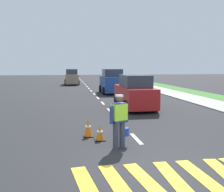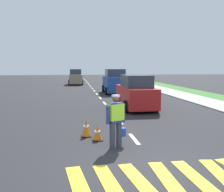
{
  "view_description": "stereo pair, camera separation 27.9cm",
  "coord_description": "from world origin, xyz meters",
  "px_view_note": "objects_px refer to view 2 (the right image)",
  "views": [
    {
      "loc": [
        -2.34,
        -6.06,
        2.56
      ],
      "look_at": [
        -0.24,
        6.44,
        1.1
      ],
      "focal_mm": 42.3,
      "sensor_mm": 36.0,
      "label": 1
    },
    {
      "loc": [
        -2.06,
        -6.11,
        2.56
      ],
      "look_at": [
        -0.24,
        6.44,
        1.1
      ],
      "focal_mm": 42.3,
      "sensor_mm": 36.0,
      "label": 2
    }
  ],
  "objects_px": {
    "car_oncoming_third": "(76,77)",
    "traffic_cone_far": "(97,133)",
    "road_worker": "(116,119)",
    "traffic_cone_near": "(86,128)",
    "car_outgoing_far": "(115,82)",
    "car_outgoing_ahead": "(136,93)"
  },
  "relations": [
    {
      "from": "traffic_cone_near",
      "to": "car_outgoing_ahead",
      "type": "xyz_separation_m",
      "value": [
        3.25,
        5.96,
        0.61
      ]
    },
    {
      "from": "traffic_cone_near",
      "to": "traffic_cone_far",
      "type": "distance_m",
      "value": 0.65
    },
    {
      "from": "road_worker",
      "to": "traffic_cone_near",
      "type": "xyz_separation_m",
      "value": [
        -0.87,
        1.46,
        -0.61
      ]
    },
    {
      "from": "traffic_cone_near",
      "to": "car_outgoing_ahead",
      "type": "distance_m",
      "value": 6.81
    },
    {
      "from": "traffic_cone_near",
      "to": "car_outgoing_far",
      "type": "height_order",
      "value": "car_outgoing_far"
    },
    {
      "from": "road_worker",
      "to": "traffic_cone_far",
      "type": "distance_m",
      "value": 1.24
    },
    {
      "from": "traffic_cone_far",
      "to": "car_outgoing_far",
      "type": "bearing_deg",
      "value": 78.95
    },
    {
      "from": "road_worker",
      "to": "traffic_cone_near",
      "type": "distance_m",
      "value": 1.8
    },
    {
      "from": "car_oncoming_third",
      "to": "traffic_cone_far",
      "type": "bearing_deg",
      "value": -88.94
    },
    {
      "from": "road_worker",
      "to": "car_oncoming_third",
      "type": "xyz_separation_m",
      "value": [
        -1.02,
        28.57,
        0.05
      ]
    },
    {
      "from": "car_outgoing_far",
      "to": "car_outgoing_ahead",
      "type": "height_order",
      "value": "car_outgoing_far"
    },
    {
      "from": "car_outgoing_far",
      "to": "car_oncoming_third",
      "type": "distance_m",
      "value": 12.74
    },
    {
      "from": "car_outgoing_far",
      "to": "car_outgoing_ahead",
      "type": "distance_m",
      "value": 8.91
    },
    {
      "from": "road_worker",
      "to": "traffic_cone_far",
      "type": "xyz_separation_m",
      "value": [
        -0.51,
        0.92,
        -0.67
      ]
    },
    {
      "from": "road_worker",
      "to": "car_outgoing_ahead",
      "type": "xyz_separation_m",
      "value": [
        2.39,
        7.41,
        0.01
      ]
    },
    {
      "from": "traffic_cone_far",
      "to": "car_oncoming_third",
      "type": "height_order",
      "value": "car_oncoming_third"
    },
    {
      "from": "traffic_cone_far",
      "to": "car_outgoing_ahead",
      "type": "bearing_deg",
      "value": 66.0
    },
    {
      "from": "traffic_cone_near",
      "to": "car_outgoing_ahead",
      "type": "height_order",
      "value": "car_outgoing_ahead"
    },
    {
      "from": "car_outgoing_ahead",
      "to": "car_outgoing_far",
      "type": "bearing_deg",
      "value": 89.26
    },
    {
      "from": "car_outgoing_ahead",
      "to": "car_oncoming_third",
      "type": "xyz_separation_m",
      "value": [
        -3.41,
        21.15,
        0.04
      ]
    },
    {
      "from": "traffic_cone_near",
      "to": "car_outgoing_ahead",
      "type": "relative_size",
      "value": 0.15
    },
    {
      "from": "road_worker",
      "to": "car_oncoming_third",
      "type": "height_order",
      "value": "car_oncoming_third"
    }
  ]
}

